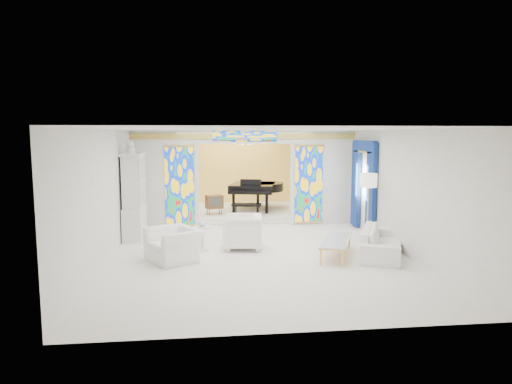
{
  "coord_description": "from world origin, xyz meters",
  "views": [
    {
      "loc": [
        -1.25,
        -12.25,
        2.88
      ],
      "look_at": [
        0.15,
        0.2,
        1.29
      ],
      "focal_mm": 32.0,
      "sensor_mm": 36.0,
      "label": 1
    }
  ],
  "objects": [
    {
      "name": "vase",
      "position": [
        -1.33,
        -1.02,
        0.71
      ],
      "size": [
        0.23,
        0.23,
        0.2
      ],
      "primitive_type": "imported",
      "rotation": [
        0.0,
        0.0,
        0.25
      ],
      "color": "silver",
      "rests_on": "side_table"
    },
    {
      "name": "stained_glass_left",
      "position": [
        -2.03,
        1.89,
        1.3
      ],
      "size": [
        0.9,
        0.04,
        2.4
      ],
      "primitive_type": "cube",
      "color": "gold",
      "rests_on": "partition_wall"
    },
    {
      "name": "stained_glass_right",
      "position": [
        2.03,
        1.89,
        1.3
      ],
      "size": [
        0.9,
        0.04,
        2.4
      ],
      "primitive_type": "cube",
      "color": "gold",
      "rests_on": "partition_wall"
    },
    {
      "name": "gold_curtain_back",
      "position": [
        0.0,
        5.88,
        1.5
      ],
      "size": [
        6.7,
        0.1,
        2.9
      ],
      "primitive_type": "cube",
      "color": "#FDCE58",
      "rests_on": "wall_back"
    },
    {
      "name": "wall_right",
      "position": [
        3.5,
        0.0,
        1.5
      ],
      "size": [
        0.02,
        12.0,
        3.0
      ],
      "primitive_type": "cube",
      "color": "white",
      "rests_on": "floor"
    },
    {
      "name": "grand_piano",
      "position": [
        0.61,
        3.98,
        0.96
      ],
      "size": [
        2.26,
        3.02,
        1.16
      ],
      "rotation": [
        0.0,
        0.0,
        -0.24
      ],
      "color": "black",
      "rests_on": "alcove_platform"
    },
    {
      "name": "coffee_table",
      "position": [
        1.82,
        -1.96,
        0.38
      ],
      "size": [
        1.24,
        1.92,
        0.41
      ],
      "rotation": [
        0.0,
        0.0,
        -0.4
      ],
      "color": "silver",
      "rests_on": "floor"
    },
    {
      "name": "floor_lamp",
      "position": [
        3.06,
        -0.63,
        1.58
      ],
      "size": [
        0.51,
        0.51,
        1.85
      ],
      "rotation": [
        0.0,
        0.0,
        0.15
      ],
      "color": "gold",
      "rests_on": "floor"
    },
    {
      "name": "wall_back",
      "position": [
        0.0,
        6.0,
        1.5
      ],
      "size": [
        7.0,
        0.02,
        3.0
      ],
      "primitive_type": "cube",
      "color": "white",
      "rests_on": "floor"
    },
    {
      "name": "armchair_right",
      "position": [
        -0.33,
        -0.99,
        0.44
      ],
      "size": [
        1.06,
        1.04,
        0.88
      ],
      "primitive_type": "imported",
      "rotation": [
        0.0,
        0.0,
        -1.68
      ],
      "color": "white",
      "rests_on": "floor"
    },
    {
      "name": "partition_wall",
      "position": [
        0.0,
        2.0,
        1.65
      ],
      "size": [
        7.0,
        0.22,
        3.0
      ],
      "color": "white",
      "rests_on": "floor"
    },
    {
      "name": "wall_front",
      "position": [
        0.0,
        -6.0,
        1.5
      ],
      "size": [
        7.0,
        0.02,
        3.0
      ],
      "primitive_type": "cube",
      "color": "white",
      "rests_on": "floor"
    },
    {
      "name": "chandelier",
      "position": [
        0.2,
        4.0,
        2.55
      ],
      "size": [
        0.48,
        0.48,
        0.3
      ],
      "primitive_type": "cylinder",
      "color": "gold",
      "rests_on": "ceiling"
    },
    {
      "name": "wall_left",
      "position": [
        -3.5,
        0.0,
        1.5
      ],
      "size": [
        0.02,
        12.0,
        3.0
      ],
      "primitive_type": "cube",
      "color": "white",
      "rests_on": "floor"
    },
    {
      "name": "alcove_platform",
      "position": [
        0.0,
        4.1,
        0.09
      ],
      "size": [
        6.8,
        3.8,
        0.18
      ],
      "primitive_type": "cube",
      "color": "silver",
      "rests_on": "floor"
    },
    {
      "name": "blue_drapes",
      "position": [
        3.4,
        0.7,
        1.58
      ],
      "size": [
        0.14,
        1.85,
        2.65
      ],
      "color": "navy",
      "rests_on": "wall_right"
    },
    {
      "name": "sofa",
      "position": [
        2.95,
        -1.96,
        0.33
      ],
      "size": [
        1.74,
        2.43,
        0.66
      ],
      "primitive_type": "imported",
      "rotation": [
        0.0,
        0.0,
        1.15
      ],
      "color": "white",
      "rests_on": "floor"
    },
    {
      "name": "tv_console",
      "position": [
        -0.95,
        3.13,
        0.6
      ],
      "size": [
        0.64,
        0.51,
        0.65
      ],
      "rotation": [
        0.0,
        0.0,
        0.27
      ],
      "color": "brown",
      "rests_on": "alcove_platform"
    },
    {
      "name": "ceiling",
      "position": [
        0.0,
        0.0,
        3.0
      ],
      "size": [
        7.0,
        12.0,
        0.02
      ],
      "primitive_type": "cube",
      "color": "white",
      "rests_on": "wall_back"
    },
    {
      "name": "floor",
      "position": [
        0.0,
        0.0,
        0.0
      ],
      "size": [
        12.0,
        12.0,
        0.0
      ],
      "primitive_type": "plane",
      "color": "silver",
      "rests_on": "ground"
    },
    {
      "name": "side_table",
      "position": [
        -1.33,
        -1.02,
        0.4
      ],
      "size": [
        0.6,
        0.6,
        0.6
      ],
      "rotation": [
        0.0,
        0.0,
        -0.28
      ],
      "color": "silver",
      "rests_on": "floor"
    },
    {
      "name": "armchair_left",
      "position": [
        -1.99,
        -1.91,
        0.37
      ],
      "size": [
        1.45,
        1.5,
        0.75
      ],
      "primitive_type": "imported",
      "rotation": [
        0.0,
        0.0,
        -1.02
      ],
      "color": "silver",
      "rests_on": "floor"
    },
    {
      "name": "china_cabinet",
      "position": [
        -3.22,
        0.6,
        1.17
      ],
      "size": [
        0.56,
        1.46,
        2.72
      ],
      "color": "silver",
      "rests_on": "floor"
    },
    {
      "name": "stained_glass_transom",
      "position": [
        0.0,
        1.89,
        2.82
      ],
      "size": [
        2.0,
        0.04,
        0.34
      ],
      "primitive_type": "cube",
      "color": "gold",
      "rests_on": "partition_wall"
    }
  ]
}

